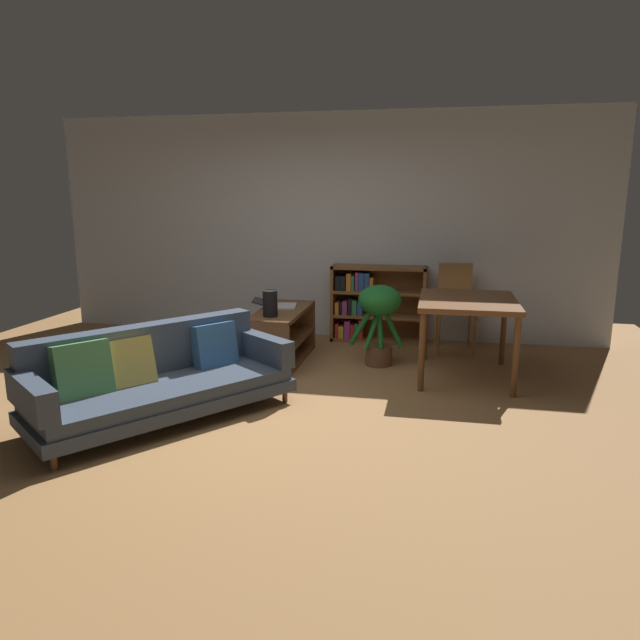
{
  "coord_description": "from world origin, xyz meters",
  "views": [
    {
      "loc": [
        1.4,
        -4.34,
        1.75
      ],
      "look_at": [
        0.43,
        0.41,
        0.69
      ],
      "focal_mm": 32.43,
      "sensor_mm": 36.0,
      "label": 1
    }
  ],
  "objects_px": {
    "fabric_couch": "(156,377)",
    "potted_floor_plant": "(379,313)",
    "dining_chair_near": "(455,302)",
    "dining_table": "(467,307)",
    "media_console": "(282,336)",
    "open_laptop": "(277,305)",
    "bookshelf": "(371,303)",
    "desk_speaker": "(270,303)"
  },
  "relations": [
    {
      "from": "fabric_couch",
      "to": "potted_floor_plant",
      "type": "relative_size",
      "value": 2.5
    },
    {
      "from": "fabric_couch",
      "to": "desk_speaker",
      "type": "height_order",
      "value": "desk_speaker"
    },
    {
      "from": "open_laptop",
      "to": "potted_floor_plant",
      "type": "distance_m",
      "value": 1.13
    },
    {
      "from": "open_laptop",
      "to": "dining_table",
      "type": "bearing_deg",
      "value": -9.68
    },
    {
      "from": "desk_speaker",
      "to": "dining_chair_near",
      "type": "bearing_deg",
      "value": 33.13
    },
    {
      "from": "dining_chair_near",
      "to": "fabric_couch",
      "type": "bearing_deg",
      "value": -132.59
    },
    {
      "from": "media_console",
      "to": "dining_chair_near",
      "type": "xyz_separation_m",
      "value": [
        1.8,
        0.85,
        0.28
      ]
    },
    {
      "from": "bookshelf",
      "to": "desk_speaker",
      "type": "bearing_deg",
      "value": -120.66
    },
    {
      "from": "potted_floor_plant",
      "to": "dining_chair_near",
      "type": "distance_m",
      "value": 1.11
    },
    {
      "from": "fabric_couch",
      "to": "media_console",
      "type": "height_order",
      "value": "fabric_couch"
    },
    {
      "from": "fabric_couch",
      "to": "media_console",
      "type": "bearing_deg",
      "value": 71.86
    },
    {
      "from": "potted_floor_plant",
      "to": "dining_table",
      "type": "height_order",
      "value": "potted_floor_plant"
    },
    {
      "from": "dining_table",
      "to": "dining_chair_near",
      "type": "height_order",
      "value": "dining_chair_near"
    },
    {
      "from": "bookshelf",
      "to": "dining_chair_near",
      "type": "bearing_deg",
      "value": -13.73
    },
    {
      "from": "media_console",
      "to": "bookshelf",
      "type": "bearing_deg",
      "value": 52.9
    },
    {
      "from": "desk_speaker",
      "to": "open_laptop",
      "type": "bearing_deg",
      "value": 98.16
    },
    {
      "from": "open_laptop",
      "to": "dining_chair_near",
      "type": "xyz_separation_m",
      "value": [
        1.9,
        0.69,
        -0.03
      ]
    },
    {
      "from": "open_laptop",
      "to": "potted_floor_plant",
      "type": "height_order",
      "value": "potted_floor_plant"
    },
    {
      "from": "desk_speaker",
      "to": "potted_floor_plant",
      "type": "distance_m",
      "value": 1.13
    },
    {
      "from": "open_laptop",
      "to": "dining_chair_near",
      "type": "relative_size",
      "value": 0.52
    },
    {
      "from": "open_laptop",
      "to": "bookshelf",
      "type": "bearing_deg",
      "value": 45.31
    },
    {
      "from": "desk_speaker",
      "to": "dining_table",
      "type": "bearing_deg",
      "value": 4.87
    },
    {
      "from": "fabric_couch",
      "to": "bookshelf",
      "type": "height_order",
      "value": "bookshelf"
    },
    {
      "from": "media_console",
      "to": "dining_table",
      "type": "distance_m",
      "value": 1.94
    },
    {
      "from": "open_laptop",
      "to": "media_console",
      "type": "bearing_deg",
      "value": -59.92
    },
    {
      "from": "fabric_couch",
      "to": "dining_table",
      "type": "distance_m",
      "value": 2.92
    },
    {
      "from": "fabric_couch",
      "to": "open_laptop",
      "type": "relative_size",
      "value": 4.13
    },
    {
      "from": "open_laptop",
      "to": "dining_chair_near",
      "type": "height_order",
      "value": "dining_chair_near"
    },
    {
      "from": "potted_floor_plant",
      "to": "bookshelf",
      "type": "bearing_deg",
      "value": 100.92
    },
    {
      "from": "potted_floor_plant",
      "to": "dining_chair_near",
      "type": "relative_size",
      "value": 0.86
    },
    {
      "from": "potted_floor_plant",
      "to": "desk_speaker",
      "type": "bearing_deg",
      "value": -159.38
    },
    {
      "from": "media_console",
      "to": "potted_floor_plant",
      "type": "height_order",
      "value": "potted_floor_plant"
    },
    {
      "from": "media_console",
      "to": "dining_chair_near",
      "type": "distance_m",
      "value": 2.01
    },
    {
      "from": "dining_table",
      "to": "media_console",
      "type": "bearing_deg",
      "value": 174.68
    },
    {
      "from": "dining_table",
      "to": "dining_chair_near",
      "type": "distance_m",
      "value": 1.04
    },
    {
      "from": "potted_floor_plant",
      "to": "dining_table",
      "type": "bearing_deg",
      "value": -15.05
    },
    {
      "from": "media_console",
      "to": "dining_table",
      "type": "height_order",
      "value": "dining_table"
    },
    {
      "from": "fabric_couch",
      "to": "dining_chair_near",
      "type": "relative_size",
      "value": 2.15
    },
    {
      "from": "media_console",
      "to": "open_laptop",
      "type": "height_order",
      "value": "open_laptop"
    },
    {
      "from": "open_laptop",
      "to": "dining_chair_near",
      "type": "distance_m",
      "value": 2.02
    },
    {
      "from": "media_console",
      "to": "open_laptop",
      "type": "xyz_separation_m",
      "value": [
        -0.09,
        0.16,
        0.31
      ]
    },
    {
      "from": "desk_speaker",
      "to": "bookshelf",
      "type": "xyz_separation_m",
      "value": [
        0.85,
        1.43,
        -0.23
      ]
    }
  ]
}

